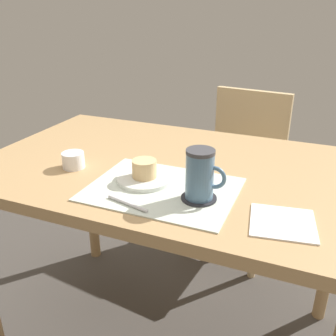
{
  "coord_description": "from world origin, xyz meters",
  "views": [
    {
      "loc": [
        0.42,
        -1.03,
        1.22
      ],
      "look_at": [
        0.05,
        -0.13,
        0.79
      ],
      "focal_mm": 40.0,
      "sensor_mm": 36.0,
      "label": 1
    }
  ],
  "objects_px": {
    "pastry": "(144,169)",
    "wooden_chair": "(240,165)",
    "sugar_bowl": "(73,160)",
    "pastry_plate": "(145,179)",
    "dining_table": "(169,187)",
    "coffee_mug": "(201,174)"
  },
  "relations": [
    {
      "from": "dining_table",
      "to": "pastry_plate",
      "type": "xyz_separation_m",
      "value": [
        -0.02,
        -0.15,
        0.09
      ]
    },
    {
      "from": "pastry_plate",
      "to": "pastry",
      "type": "xyz_separation_m",
      "value": [
        0.0,
        0.0,
        0.03
      ]
    },
    {
      "from": "pastry",
      "to": "sugar_bowl",
      "type": "bearing_deg",
      "value": 178.37
    },
    {
      "from": "dining_table",
      "to": "pastry",
      "type": "distance_m",
      "value": 0.19
    },
    {
      "from": "dining_table",
      "to": "pastry",
      "type": "relative_size",
      "value": 17.17
    },
    {
      "from": "pastry",
      "to": "pastry_plate",
      "type": "bearing_deg",
      "value": 0.0
    },
    {
      "from": "coffee_mug",
      "to": "pastry",
      "type": "bearing_deg",
      "value": 165.91
    },
    {
      "from": "pastry_plate",
      "to": "dining_table",
      "type": "bearing_deg",
      "value": 83.81
    },
    {
      "from": "pastry_plate",
      "to": "pastry",
      "type": "relative_size",
      "value": 2.3
    },
    {
      "from": "coffee_mug",
      "to": "wooden_chair",
      "type": "bearing_deg",
      "value": 94.55
    },
    {
      "from": "pastry",
      "to": "sugar_bowl",
      "type": "distance_m",
      "value": 0.25
    },
    {
      "from": "dining_table",
      "to": "coffee_mug",
      "type": "bearing_deg",
      "value": -48.81
    },
    {
      "from": "dining_table",
      "to": "pastry_plate",
      "type": "height_order",
      "value": "pastry_plate"
    },
    {
      "from": "dining_table",
      "to": "pastry",
      "type": "height_order",
      "value": "pastry"
    },
    {
      "from": "pastry",
      "to": "sugar_bowl",
      "type": "relative_size",
      "value": 1.01
    },
    {
      "from": "dining_table",
      "to": "pastry_plate",
      "type": "relative_size",
      "value": 7.47
    },
    {
      "from": "pastry_plate",
      "to": "sugar_bowl",
      "type": "xyz_separation_m",
      "value": [
        -0.25,
        0.01,
        0.02
      ]
    },
    {
      "from": "coffee_mug",
      "to": "sugar_bowl",
      "type": "xyz_separation_m",
      "value": [
        -0.43,
        0.05,
        -0.05
      ]
    },
    {
      "from": "pastry",
      "to": "wooden_chair",
      "type": "bearing_deg",
      "value": 83.0
    },
    {
      "from": "dining_table",
      "to": "wooden_chair",
      "type": "height_order",
      "value": "wooden_chair"
    },
    {
      "from": "wooden_chair",
      "to": "coffee_mug",
      "type": "height_order",
      "value": "coffee_mug"
    },
    {
      "from": "pastry_plate",
      "to": "coffee_mug",
      "type": "height_order",
      "value": "coffee_mug"
    }
  ]
}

